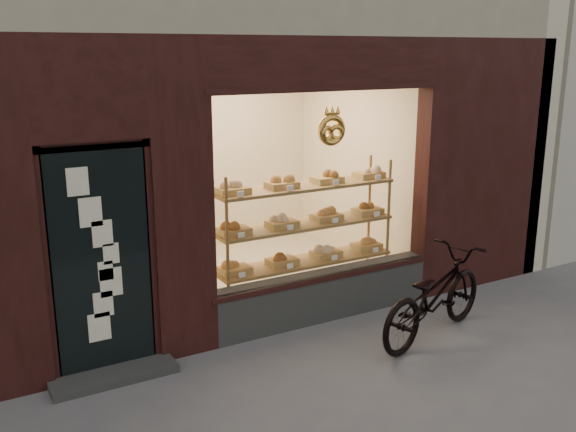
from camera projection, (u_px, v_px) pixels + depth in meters
ground at (417, 419)px, 5.31m from camera, size 90.00×90.00×0.00m
display_shelf at (305, 236)px, 7.45m from camera, size 2.20×0.45×1.70m
bicycle at (433, 295)px, 6.72m from camera, size 1.89×1.10×0.94m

